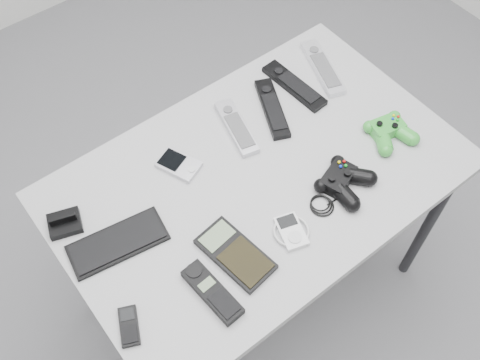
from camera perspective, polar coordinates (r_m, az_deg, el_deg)
floor at (r=2.08m, az=0.87°, el=-8.85°), size 3.50×3.50×0.00m
desk at (r=1.49m, az=1.86°, el=-0.87°), size 1.04×0.67×0.69m
pda_keyboard at (r=1.36m, az=-12.32°, el=-6.21°), size 0.24×0.13×0.01m
dock_bracket at (r=1.41m, az=-17.47°, el=-4.02°), size 0.09×0.09×0.04m
pda at (r=1.46m, az=-6.24°, el=1.60°), size 0.10×0.12×0.02m
remote_silver_a at (r=1.52m, az=-0.36°, el=5.42°), size 0.09×0.20×0.02m
remote_black_a at (r=1.57m, az=3.29°, el=7.31°), size 0.13×0.21×0.02m
remote_black_b at (r=1.63m, az=5.52°, el=9.56°), size 0.07×0.22×0.02m
remote_silver_b at (r=1.69m, az=8.37°, el=11.27°), size 0.12×0.23×0.02m
mobile_phone at (r=1.27m, az=-11.21°, el=-14.35°), size 0.07×0.10×0.02m
cordless_handset at (r=1.27m, az=-2.84°, el=-11.29°), size 0.06×0.17×0.03m
calculator at (r=1.32m, az=-0.49°, el=-7.50°), size 0.12×0.20×0.02m
mp3_player at (r=1.35m, az=5.22°, el=-5.19°), size 0.11×0.11×0.02m
controller_black at (r=1.43m, az=10.42°, el=0.00°), size 0.26×0.21×0.05m
controller_green at (r=1.55m, az=14.94°, el=4.91°), size 0.15×0.15×0.04m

